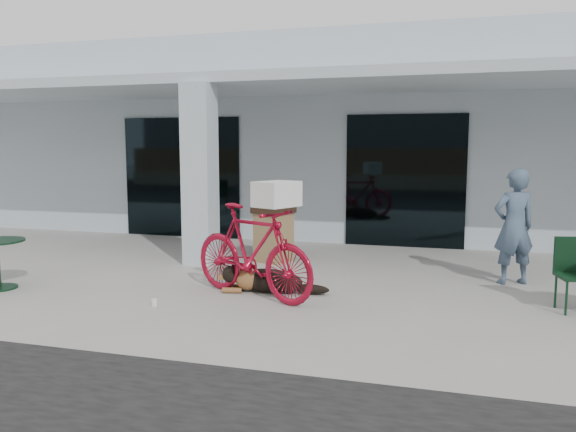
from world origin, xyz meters
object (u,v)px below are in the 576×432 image
(bicycle, at_px, (252,251))
(cafe_chair_far_a, at_px, (576,276))
(person, at_px, (514,227))
(trash_receptacle, at_px, (274,234))
(dog, at_px, (268,279))

(bicycle, xyz_separation_m, cafe_chair_far_a, (4.08, 0.45, -0.18))
(person, distance_m, trash_receptacle, 3.99)
(bicycle, relative_size, person, 1.23)
(dog, distance_m, cafe_chair_far_a, 3.96)
(person, bearing_deg, dog, 1.07)
(bicycle, xyz_separation_m, dog, (0.13, 0.30, -0.44))
(cafe_chair_far_a, height_order, person, person)
(bicycle, bearing_deg, dog, 1.10)
(person, bearing_deg, bicycle, 4.30)
(cafe_chair_far_a, bearing_deg, trash_receptacle, 145.51)
(dog, relative_size, person, 0.67)
(cafe_chair_far_a, relative_size, trash_receptacle, 0.91)
(dog, bearing_deg, person, 11.39)
(trash_receptacle, bearing_deg, cafe_chair_far_a, -23.29)
(cafe_chair_far_a, bearing_deg, bicycle, 175.11)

